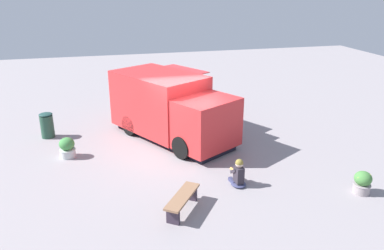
{
  "coord_description": "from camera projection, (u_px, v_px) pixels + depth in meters",
  "views": [
    {
      "loc": [
        2.76,
        12.33,
        5.62
      ],
      "look_at": [
        -0.16,
        0.8,
        1.21
      ],
      "focal_mm": 36.01,
      "sensor_mm": 36.0,
      "label": 1
    }
  ],
  "objects": [
    {
      "name": "food_truck",
      "position": [
        170.0,
        109.0,
        14.51
      ],
      "size": [
        4.39,
        5.49,
        2.39
      ],
      "color": "red",
      "rests_on": "ground_plane"
    },
    {
      "name": "planter_flowering_far",
      "position": [
        362.0,
        182.0,
        10.83
      ],
      "size": [
        0.49,
        0.49,
        0.67
      ],
      "color": "gray",
      "rests_on": "ground_plane"
    },
    {
      "name": "ground_plane",
      "position": [
        182.0,
        149.0,
        13.79
      ],
      "size": [
        40.0,
        40.0,
        0.0
      ],
      "primitive_type": "plane",
      "color": "gray"
    },
    {
      "name": "person_customer",
      "position": [
        238.0,
        174.0,
        11.26
      ],
      "size": [
        0.49,
        0.76,
        0.85
      ],
      "color": "#373A5F",
      "rests_on": "ground_plane"
    },
    {
      "name": "planter_flowering_side",
      "position": [
        67.0,
        148.0,
        13.08
      ],
      "size": [
        0.55,
        0.55,
        0.71
      ],
      "color": "silver",
      "rests_on": "ground_plane"
    },
    {
      "name": "plaza_bench",
      "position": [
        182.0,
        200.0,
        9.95
      ],
      "size": [
        1.19,
        1.44,
        0.47
      ],
      "color": "#8F684B",
      "rests_on": "ground_plane"
    },
    {
      "name": "trash_bin",
      "position": [
        47.0,
        125.0,
        14.72
      ],
      "size": [
        0.5,
        0.5,
        0.98
      ],
      "color": "#274B39",
      "rests_on": "ground_plane"
    },
    {
      "name": "planter_flowering_near",
      "position": [
        223.0,
        101.0,
        18.11
      ],
      "size": [
        0.52,
        0.52,
        0.69
      ],
      "color": "#4C4A58",
      "rests_on": "ground_plane"
    }
  ]
}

